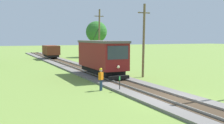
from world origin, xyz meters
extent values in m
plane|color=olive|center=(0.00, 0.00, 0.00)|extent=(260.00, 260.00, 0.00)
cube|color=slate|center=(0.00, 0.00, 0.09)|extent=(4.20, 120.00, 0.18)
cube|color=#423323|center=(0.00, 0.00, 0.18)|extent=(2.04, 120.00, 0.01)
cube|color=gray|center=(-0.72, 0.00, 0.25)|extent=(0.07, 120.00, 0.14)
cube|color=gray|center=(0.72, 0.00, 0.25)|extent=(0.07, 120.00, 0.14)
cube|color=maroon|center=(0.00, 12.07, 2.30)|extent=(2.50, 8.00, 2.60)
cube|color=#56514C|center=(0.00, 12.07, 3.71)|extent=(2.60, 8.32, 0.22)
cube|color=black|center=(0.00, 12.07, 0.72)|extent=(2.10, 7.04, 0.44)
cube|color=#2D3842|center=(0.00, 8.05, 2.77)|extent=(2.10, 0.03, 1.25)
cube|color=#2D3842|center=(1.26, 12.07, 2.66)|extent=(0.02, 6.72, 1.04)
sphere|color=#F4EAB2|center=(0.00, 8.01, 1.45)|extent=(0.28, 0.28, 0.28)
cylinder|color=black|center=(0.00, 13.67, 4.52)|extent=(0.05, 1.67, 1.19)
cube|color=black|center=(0.00, 7.87, 0.50)|extent=(2.00, 0.36, 0.32)
cylinder|color=black|center=(0.00, 9.83, 0.72)|extent=(1.54, 0.80, 0.80)
cylinder|color=black|center=(0.00, 14.31, 0.72)|extent=(1.54, 0.80, 0.80)
cube|color=brown|center=(0.00, 37.64, 1.78)|extent=(2.40, 5.20, 1.70)
cube|color=black|center=(0.00, 37.64, 0.70)|extent=(2.02, 4.78, 0.38)
cylinder|color=black|center=(0.00, 36.08, 0.70)|extent=(1.54, 0.76, 0.76)
cylinder|color=black|center=(0.00, 39.20, 0.70)|extent=(1.54, 0.76, 0.76)
cylinder|color=brown|center=(3.87, 9.98, 3.79)|extent=(0.24, 0.45, 7.59)
cube|color=brown|center=(3.87, 9.98, 6.67)|extent=(1.40, 0.10, 0.10)
cylinder|color=silver|center=(3.32, 9.98, 6.77)|extent=(0.08, 0.08, 0.10)
cylinder|color=silver|center=(4.42, 9.98, 6.77)|extent=(0.08, 0.08, 0.10)
cylinder|color=brown|center=(3.87, 22.45, 4.10)|extent=(0.24, 0.66, 8.20)
cube|color=brown|center=(3.87, 22.45, 7.21)|extent=(1.40, 0.10, 0.10)
cylinder|color=silver|center=(3.32, 22.45, 7.31)|extent=(0.08, 0.08, 0.10)
cylinder|color=silver|center=(4.42, 22.45, 7.31)|extent=(0.08, 0.08, 0.10)
cylinder|color=black|center=(-1.72, 4.19, 0.45)|extent=(0.06, 0.06, 0.90)
cube|color=#1E7A33|center=(-1.72, 4.19, 1.04)|extent=(0.21, 0.21, 0.28)
cylinder|color=navy|center=(-2.94, 5.11, 0.43)|extent=(0.15, 0.15, 0.86)
cylinder|color=navy|center=(-2.81, 5.21, 0.43)|extent=(0.15, 0.15, 0.86)
cube|color=orange|center=(-2.87, 5.16, 1.15)|extent=(0.45, 0.42, 0.58)
sphere|color=tan|center=(-2.87, 5.16, 1.58)|extent=(0.22, 0.22, 0.22)
sphere|color=yellow|center=(-2.87, 5.16, 1.68)|extent=(0.21, 0.21, 0.21)
cylinder|color=#4C3823|center=(10.23, 40.00, 1.84)|extent=(0.32, 0.32, 3.68)
sphere|color=#2D6B28|center=(10.23, 40.00, 5.38)|extent=(4.52, 4.52, 4.52)
camera|label=1|loc=(-10.73, -14.27, 4.14)|focal=43.50mm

